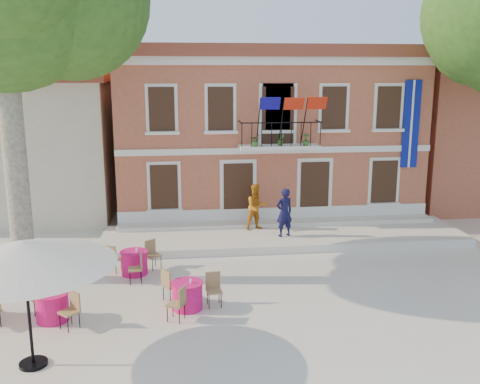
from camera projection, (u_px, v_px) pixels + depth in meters
name	position (u px, v px, depth m)	size (l,w,h in m)	color
ground	(247.00, 285.00, 16.40)	(90.00, 90.00, 0.00)	beige
main_building	(262.00, 129.00, 25.48)	(13.50, 9.59, 7.50)	#BF5E45
neighbor_west	(19.00, 141.00, 25.29)	(9.40, 9.40, 6.40)	beige
terrace	(283.00, 236.00, 20.86)	(14.00, 3.40, 0.30)	silver
patio_umbrella	(23.00, 254.00, 11.37)	(3.92, 3.92, 2.92)	black
pedestrian_navy	(284.00, 212.00, 20.17)	(0.68, 0.45, 1.86)	#0F1034
pedestrian_orange	(256.00, 207.00, 21.05)	(0.89, 0.69, 1.83)	#C27016
cafe_table_0	(52.00, 306.00, 14.00)	(1.66, 1.65, 0.95)	#F0167B
cafe_table_1	(187.00, 294.00, 14.71)	(1.70, 1.86, 0.95)	#F0167B
cafe_table_3	(134.00, 261.00, 17.25)	(1.86, 1.72, 0.95)	#F0167B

